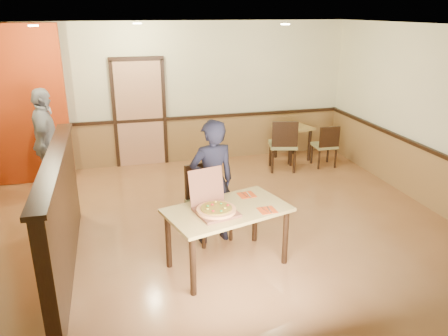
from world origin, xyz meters
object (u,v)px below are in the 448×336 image
at_px(side_chair_left, 283,143).
at_px(side_table, 293,135).
at_px(main_table, 227,217).
at_px(side_chair_right, 326,144).
at_px(passerby, 47,143).
at_px(diner_chair, 207,198).
at_px(diner, 212,182).
at_px(pizza_box, 214,207).
at_px(condiment, 292,125).

height_order(side_chair_left, side_table, side_chair_left).
height_order(main_table, side_chair_right, side_chair_right).
bearing_deg(side_table, passerby, -171.67).
bearing_deg(diner_chair, side_chair_right, 20.72).
distance_m(diner_chair, diner, 0.33).
height_order(diner_chair, side_table, diner_chair).
xyz_separation_m(side_chair_left, passerby, (-4.25, -0.07, 0.35)).
bearing_deg(side_chair_right, diner_chair, 39.06).
xyz_separation_m(side_table, diner, (-2.42, -2.96, 0.32)).
relative_size(side_chair_left, pizza_box, 1.70).
distance_m(side_chair_right, condiment, 0.79).
distance_m(side_table, condiment, 0.26).
bearing_deg(side_chair_right, main_table, 48.63).
height_order(side_chair_left, pizza_box, pizza_box).
xyz_separation_m(diner_chair, side_chair_right, (2.91, 2.20, -0.09)).
bearing_deg(passerby, side_table, -83.85).
bearing_deg(diner, condiment, -139.43).
distance_m(side_chair_right, side_table, 0.76).
height_order(main_table, side_chair_left, side_chair_left).
relative_size(side_table, pizza_box, 1.32).
bearing_deg(pizza_box, side_chair_left, 42.24).
height_order(diner_chair, side_chair_left, diner_chair).
bearing_deg(diner, side_table, -139.31).
bearing_deg(condiment, diner, -129.37).
bearing_deg(diner_chair, diner, -90.08).
bearing_deg(side_table, pizza_box, -124.91).
distance_m(main_table, condiment, 4.22).
xyz_separation_m(side_chair_left, side_table, (0.47, 0.62, -0.03)).
bearing_deg(condiment, side_chair_right, -45.57).
relative_size(main_table, diner_chair, 1.55).
height_order(diner, pizza_box, diner).
height_order(diner_chair, diner, diner).
distance_m(main_table, diner, 0.68).
bearing_deg(side_table, side_chair_left, -126.90).
height_order(main_table, side_table, main_table).
bearing_deg(side_chair_left, condiment, -113.07).
relative_size(main_table, passerby, 0.88).
height_order(side_chair_right, side_table, side_chair_right).
distance_m(main_table, passerby, 3.75).
bearing_deg(diner, side_chair_right, -150.76).
xyz_separation_m(main_table, pizza_box, (-0.17, -0.05, 0.17)).
xyz_separation_m(side_table, passerby, (-4.72, -0.69, 0.38)).
bearing_deg(pizza_box, condiment, 41.83).
bearing_deg(side_chair_left, main_table, 71.40).
xyz_separation_m(main_table, passerby, (-2.33, 2.92, 0.25)).
xyz_separation_m(passerby, pizza_box, (2.16, -2.97, -0.08)).
xyz_separation_m(main_table, diner_chair, (-0.08, 0.80, -0.09)).
bearing_deg(diner_chair, pizza_box, -112.58).
distance_m(pizza_box, condiment, 4.36).
relative_size(diner_chair, diner, 0.61).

